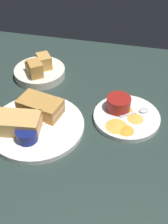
% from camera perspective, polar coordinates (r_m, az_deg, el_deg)
% --- Properties ---
extents(ground_plane, '(1.10, 1.10, 0.03)m').
position_cam_1_polar(ground_plane, '(0.91, -7.38, -3.00)').
color(ground_plane, '#283833').
extents(plate_sandwich_main, '(0.28, 0.28, 0.02)m').
position_cam_1_polar(plate_sandwich_main, '(0.88, -9.21, -2.75)').
color(plate_sandwich_main, white).
rests_on(plate_sandwich_main, ground_plane).
extents(sandwich_half_near, '(0.14, 0.10, 0.05)m').
position_cam_1_polar(sandwich_half_near, '(0.90, -8.56, 1.09)').
color(sandwich_half_near, '#C68C42').
rests_on(sandwich_half_near, plate_sandwich_main).
extents(sandwich_half_far, '(0.14, 0.09, 0.05)m').
position_cam_1_polar(sandwich_half_far, '(0.85, -12.91, -2.13)').
color(sandwich_half_far, tan).
rests_on(sandwich_half_far, plate_sandwich_main).
extents(ramekin_dark_sauce, '(0.06, 0.06, 0.04)m').
position_cam_1_polar(ramekin_dark_sauce, '(0.82, -11.20, -4.34)').
color(ramekin_dark_sauce, navy).
rests_on(ramekin_dark_sauce, plate_sandwich_main).
extents(spoon_by_dark_ramekin, '(0.05, 0.10, 0.01)m').
position_cam_1_polar(spoon_by_dark_ramekin, '(0.86, -8.87, -3.03)').
color(spoon_by_dark_ramekin, silver).
rests_on(spoon_by_dark_ramekin, plate_sandwich_main).
extents(plate_chips_companion, '(0.21, 0.21, 0.02)m').
position_cam_1_polar(plate_chips_companion, '(0.91, 8.36, -1.04)').
color(plate_chips_companion, white).
rests_on(plate_chips_companion, ground_plane).
extents(ramekin_light_gravy, '(0.08, 0.08, 0.04)m').
position_cam_1_polar(ramekin_light_gravy, '(0.91, 6.81, 1.76)').
color(ramekin_light_gravy, maroon).
rests_on(ramekin_light_gravy, plate_chips_companion).
extents(spoon_by_gravy_ramekin, '(0.09, 0.07, 0.01)m').
position_cam_1_polar(spoon_by_gravy_ramekin, '(0.92, 10.96, 0.13)').
color(spoon_by_gravy_ramekin, silver).
rests_on(spoon_by_gravy_ramekin, plate_chips_companion).
extents(plantain_chip_scatter, '(0.13, 0.16, 0.01)m').
position_cam_1_polar(plantain_chip_scatter, '(0.88, 7.75, -1.44)').
color(plantain_chip_scatter, gold).
rests_on(plantain_chip_scatter, plate_chips_companion).
extents(bread_basket_rear, '(0.19, 0.19, 0.08)m').
position_cam_1_polar(bread_basket_rear, '(1.09, -8.75, 8.04)').
color(bread_basket_rear, silver).
rests_on(bread_basket_rear, ground_plane).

